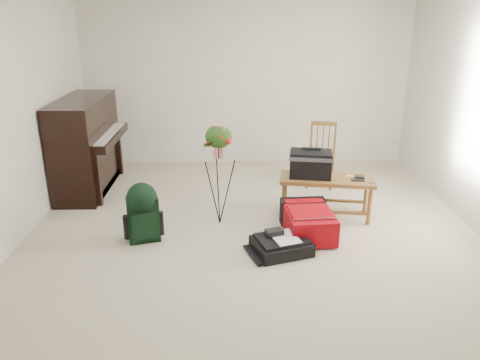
{
  "coord_description": "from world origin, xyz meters",
  "views": [
    {
      "loc": [
        -0.23,
        -4.52,
        2.38
      ],
      "look_at": [
        -0.14,
        0.35,
        0.57
      ],
      "focal_mm": 35.0,
      "sensor_mm": 36.0,
      "label": 1
    }
  ],
  "objects_px": {
    "piano": "(87,147)",
    "black_duffel": "(281,245)",
    "red_suitcase": "(307,219)",
    "bench": "(316,169)",
    "dining_chair": "(321,156)",
    "green_backpack": "(142,210)",
    "flower_stand": "(219,175)"
  },
  "relations": [
    {
      "from": "piano",
      "to": "flower_stand",
      "type": "relative_size",
      "value": 1.24
    },
    {
      "from": "piano",
      "to": "bench",
      "type": "distance_m",
      "value": 3.1
    },
    {
      "from": "bench",
      "to": "black_duffel",
      "type": "relative_size",
      "value": 1.72
    },
    {
      "from": "piano",
      "to": "red_suitcase",
      "type": "distance_m",
      "value": 3.17
    },
    {
      "from": "green_backpack",
      "to": "flower_stand",
      "type": "height_order",
      "value": "flower_stand"
    },
    {
      "from": "piano",
      "to": "black_duffel",
      "type": "height_order",
      "value": "piano"
    },
    {
      "from": "red_suitcase",
      "to": "black_duffel",
      "type": "height_order",
      "value": "red_suitcase"
    },
    {
      "from": "piano",
      "to": "flower_stand",
      "type": "xyz_separation_m",
      "value": [
        1.81,
        -1.15,
        -0.01
      ]
    },
    {
      "from": "dining_chair",
      "to": "green_backpack",
      "type": "height_order",
      "value": "dining_chair"
    },
    {
      "from": "bench",
      "to": "flower_stand",
      "type": "xyz_separation_m",
      "value": [
        -1.13,
        -0.19,
        -0.0
      ]
    },
    {
      "from": "green_backpack",
      "to": "dining_chair",
      "type": "bearing_deg",
      "value": 22.27
    },
    {
      "from": "piano",
      "to": "green_backpack",
      "type": "height_order",
      "value": "piano"
    },
    {
      "from": "piano",
      "to": "red_suitcase",
      "type": "height_order",
      "value": "piano"
    },
    {
      "from": "piano",
      "to": "bench",
      "type": "height_order",
      "value": "piano"
    },
    {
      "from": "red_suitcase",
      "to": "black_duffel",
      "type": "distance_m",
      "value": 0.55
    },
    {
      "from": "bench",
      "to": "dining_chair",
      "type": "xyz_separation_m",
      "value": [
        0.26,
        1.04,
        -0.16
      ]
    },
    {
      "from": "green_backpack",
      "to": "flower_stand",
      "type": "distance_m",
      "value": 0.94
    },
    {
      "from": "green_backpack",
      "to": "flower_stand",
      "type": "relative_size",
      "value": 0.54
    },
    {
      "from": "bench",
      "to": "piano",
      "type": "bearing_deg",
      "value": 170.67
    },
    {
      "from": "piano",
      "to": "black_duffel",
      "type": "distance_m",
      "value": 3.13
    },
    {
      "from": "bench",
      "to": "black_duffel",
      "type": "height_order",
      "value": "bench"
    },
    {
      "from": "piano",
      "to": "dining_chair",
      "type": "relative_size",
      "value": 1.7
    },
    {
      "from": "dining_chair",
      "to": "red_suitcase",
      "type": "distance_m",
      "value": 1.59
    },
    {
      "from": "flower_stand",
      "to": "green_backpack",
      "type": "bearing_deg",
      "value": -132.84
    },
    {
      "from": "piano",
      "to": "flower_stand",
      "type": "bearing_deg",
      "value": -32.47
    },
    {
      "from": "bench",
      "to": "dining_chair",
      "type": "height_order",
      "value": "dining_chair"
    },
    {
      "from": "black_duffel",
      "to": "green_backpack",
      "type": "relative_size",
      "value": 1.02
    },
    {
      "from": "red_suitcase",
      "to": "green_backpack",
      "type": "xyz_separation_m",
      "value": [
        -1.79,
        -0.14,
        0.19
      ]
    },
    {
      "from": "bench",
      "to": "green_backpack",
      "type": "distance_m",
      "value": 2.04
    },
    {
      "from": "bench",
      "to": "dining_chair",
      "type": "distance_m",
      "value": 1.09
    },
    {
      "from": "piano",
      "to": "black_duffel",
      "type": "relative_size",
      "value": 2.25
    },
    {
      "from": "bench",
      "to": "black_duffel",
      "type": "bearing_deg",
      "value": -109.29
    }
  ]
}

